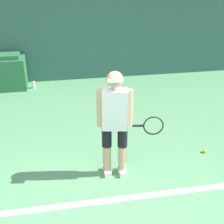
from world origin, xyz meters
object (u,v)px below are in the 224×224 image
Objects in this scene: tennis_ball at (205,151)px; covered_chair at (11,72)px; water_bottle at (33,84)px; tennis_player at (115,121)px.

tennis_ball is 4.97m from covered_chair.
water_bottle is (-2.88, 3.52, 0.06)m from tennis_ball.
tennis_player is 4.34m from covered_chair.
water_bottle is (0.51, -0.10, -0.31)m from covered_chair.
tennis_player is 4.10m from water_bottle.
tennis_ball is 0.33× the size of water_bottle.
water_bottle is at bearing -11.21° from covered_chair.
tennis_ball is (1.55, 0.28, -0.83)m from tennis_player.
covered_chair reaches higher than tennis_ball.
covered_chair is (-3.39, 3.62, 0.37)m from tennis_ball.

